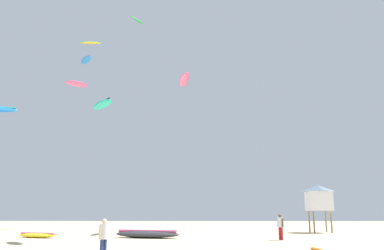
% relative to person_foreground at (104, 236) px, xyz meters
% --- Properties ---
extents(person_foreground, '(0.37, 0.49, 1.63)m').
position_rel_person_foreground_xyz_m(person_foreground, '(0.00, 0.00, 0.00)').
color(person_foreground, navy).
rests_on(person_foreground, ground).
extents(person_midground, '(0.39, 0.50, 1.71)m').
position_rel_person_foreground_xyz_m(person_midground, '(9.42, 10.60, 0.05)').
color(person_midground, '#B21E23').
rests_on(person_midground, ground).
extents(kite_grounded_near, '(5.02, 2.56, 0.61)m').
position_rel_person_foreground_xyz_m(kite_grounded_near, '(0.17, 12.35, -0.68)').
color(kite_grounded_near, '#2D2D33').
rests_on(kite_grounded_near, ground).
extents(kite_grounded_far, '(3.26, 1.83, 0.39)m').
position_rel_person_foreground_xyz_m(kite_grounded_far, '(-7.83, 12.42, -0.77)').
color(kite_grounded_far, yellow).
rests_on(kite_grounded_far, ground).
extents(lifeguard_tower, '(2.30, 2.30, 4.15)m').
position_rel_person_foreground_xyz_m(lifeguard_tower, '(14.62, 19.21, 2.10)').
color(lifeguard_tower, '#8C704C').
rests_on(lifeguard_tower, ground).
extents(kite_aloft_0, '(2.76, 2.38, 0.70)m').
position_rel_person_foreground_xyz_m(kite_aloft_0, '(-10.93, 28.31, 15.95)').
color(kite_aloft_0, '#E5598C').
extents(kite_aloft_1, '(1.87, 2.43, 0.55)m').
position_rel_person_foreground_xyz_m(kite_aloft_1, '(-3.74, 28.11, 24.10)').
color(kite_aloft_1, green).
extents(kite_aloft_3, '(1.92, 2.40, 0.46)m').
position_rel_person_foreground_xyz_m(kite_aloft_3, '(-7.23, 19.54, 15.51)').
color(kite_aloft_3, blue).
extents(kite_aloft_5, '(1.36, 3.89, 0.90)m').
position_rel_person_foreground_xyz_m(kite_aloft_5, '(2.55, 18.72, 13.12)').
color(kite_aloft_5, '#E5598C').
extents(kite_aloft_6, '(3.05, 1.06, 0.64)m').
position_rel_person_foreground_xyz_m(kite_aloft_6, '(-11.34, 34.32, 23.93)').
color(kite_aloft_6, yellow).
extents(kite_aloft_7, '(2.29, 2.90, 0.36)m').
position_rel_person_foreground_xyz_m(kite_aloft_7, '(-2.70, 9.11, 8.11)').
color(kite_aloft_7, '#19B29E').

